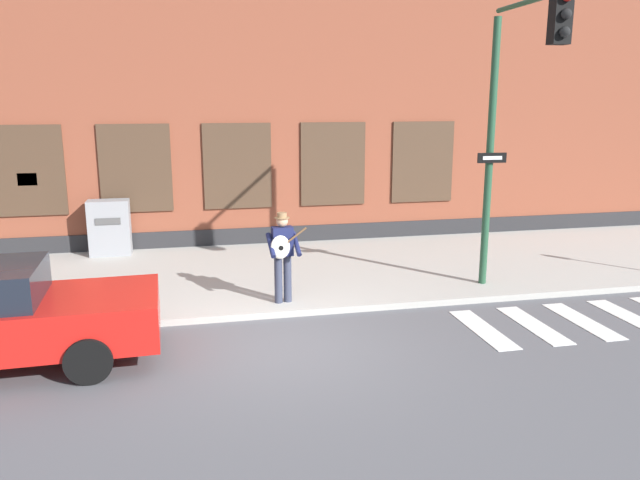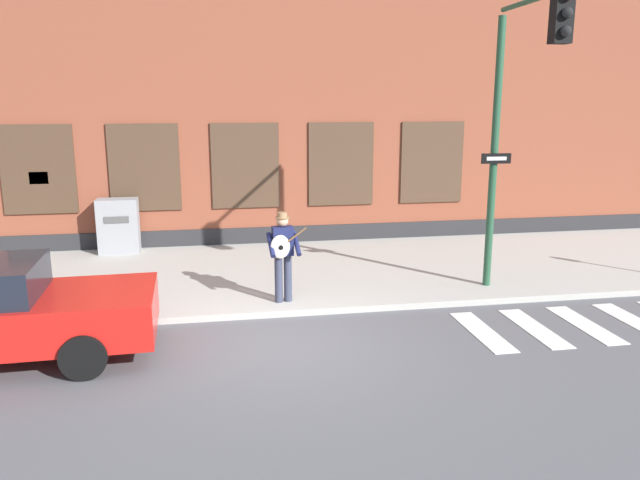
% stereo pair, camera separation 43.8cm
% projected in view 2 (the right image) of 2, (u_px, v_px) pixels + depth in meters
% --- Properties ---
extents(ground_plane, '(160.00, 160.00, 0.00)m').
position_uv_depth(ground_plane, '(275.00, 348.00, 9.89)').
color(ground_plane, '#56565B').
extents(sidewalk, '(28.00, 5.52, 0.12)m').
position_uv_depth(sidewalk, '(255.00, 274.00, 13.85)').
color(sidewalk, '#ADAAA3').
rests_on(sidewalk, ground).
extents(building_backdrop, '(28.00, 4.06, 8.05)m').
position_uv_depth(building_backdrop, '(239.00, 93.00, 17.54)').
color(building_backdrop, brown).
rests_on(building_backdrop, ground).
extents(crosswalk, '(5.20, 1.90, 0.01)m').
position_uv_depth(crosswalk, '(609.00, 323.00, 10.98)').
color(crosswalk, silver).
rests_on(crosswalk, ground).
extents(busker, '(0.73, 0.55, 1.71)m').
position_uv_depth(busker, '(283.00, 251.00, 11.52)').
color(busker, '#33384C').
rests_on(busker, sidewalk).
extents(traffic_light, '(0.60, 2.52, 5.45)m').
position_uv_depth(traffic_light, '(518.00, 100.00, 11.12)').
color(traffic_light, '#234C33').
rests_on(traffic_light, sidewalk).
extents(utility_box, '(0.97, 0.53, 1.35)m').
position_uv_depth(utility_box, '(118.00, 226.00, 15.36)').
color(utility_box, gray).
rests_on(utility_box, sidewalk).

